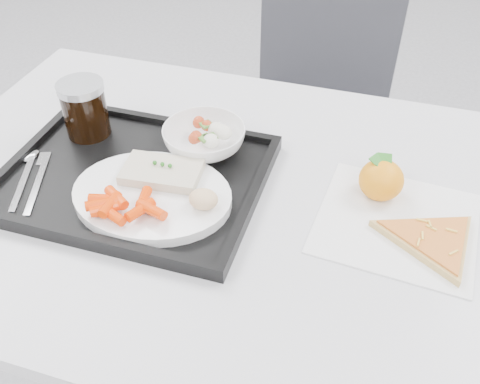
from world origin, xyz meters
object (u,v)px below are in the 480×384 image
at_px(table, 240,221).
at_px(pizza_slice, 432,240).
at_px(cola_glass, 84,108).
at_px(tangerine, 381,180).
at_px(dinner_plate, 152,196).
at_px(chair, 317,91).
at_px(tray, 135,177).
at_px(salad_bowl, 204,139).

xyz_separation_m(table, pizza_slice, (0.32, -0.03, 0.08)).
xyz_separation_m(cola_glass, pizza_slice, (0.65, -0.10, -0.06)).
xyz_separation_m(cola_glass, tangerine, (0.56, -0.00, -0.04)).
distance_m(dinner_plate, tangerine, 0.39).
bearing_deg(tangerine, chair, 107.66).
relative_size(table, cola_glass, 11.11).
distance_m(cola_glass, pizza_slice, 0.66).
bearing_deg(pizza_slice, dinner_plate, -174.13).
xyz_separation_m(table, chair, (0.01, 0.75, -0.15)).
height_order(dinner_plate, cola_glass, cola_glass).
distance_m(tangerine, pizza_slice, 0.13).
bearing_deg(dinner_plate, tray, 139.17).
distance_m(table, dinner_plate, 0.17).
xyz_separation_m(tray, tangerine, (0.42, 0.09, 0.03)).
relative_size(table, tangerine, 12.51).
height_order(salad_bowl, pizza_slice, salad_bowl).
bearing_deg(pizza_slice, table, 175.14).
relative_size(cola_glass, tangerine, 1.13).
xyz_separation_m(salad_bowl, cola_glass, (-0.23, -0.02, 0.03)).
relative_size(salad_bowl, tangerine, 1.59).
xyz_separation_m(tray, cola_glass, (-0.14, 0.09, 0.06)).
relative_size(chair, cola_glass, 8.61).
bearing_deg(chair, tangerine, -72.34).
relative_size(tray, dinner_plate, 1.67).
xyz_separation_m(tangerine, pizza_slice, (0.09, -0.09, -0.02)).
height_order(table, chair, chair).
bearing_deg(tray, tangerine, 12.02).
distance_m(tray, cola_glass, 0.18).
relative_size(cola_glass, pizza_slice, 0.49).
relative_size(table, dinner_plate, 4.44).
xyz_separation_m(chair, tangerine, (0.22, -0.68, 0.25)).
distance_m(chair, dinner_plate, 0.87).
bearing_deg(chair, dinner_plate, -99.79).
xyz_separation_m(dinner_plate, tangerine, (0.36, 0.14, 0.01)).
height_order(table, cola_glass, cola_glass).
distance_m(tray, pizza_slice, 0.51).
bearing_deg(cola_glass, table, -12.05).
relative_size(salad_bowl, pizza_slice, 0.69).
bearing_deg(pizza_slice, tray, 179.52).
bearing_deg(table, tray, -173.01).
bearing_deg(dinner_plate, cola_glass, 144.03).
height_order(dinner_plate, tangerine, tangerine).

